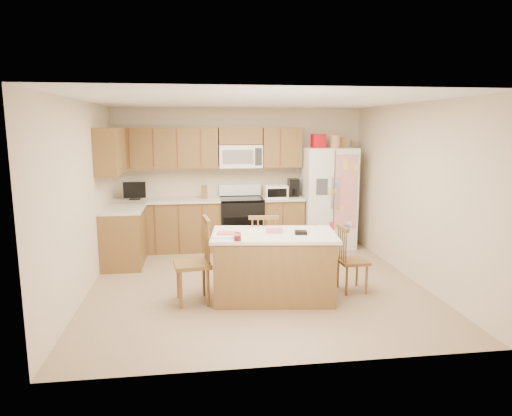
{
  "coord_description": "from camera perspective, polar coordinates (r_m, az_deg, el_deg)",
  "views": [
    {
      "loc": [
        -0.81,
        -6.05,
        2.16
      ],
      "look_at": [
        0.05,
        0.35,
        1.01
      ],
      "focal_mm": 32.0,
      "sensor_mm": 36.0,
      "label": 1
    }
  ],
  "objects": [
    {
      "name": "refrigerator",
      "position": [
        8.37,
        8.95,
        1.44
      ],
      "size": [
        0.9,
        0.79,
        2.04
      ],
      "color": "white",
      "rests_on": "ground"
    },
    {
      "name": "windsor_chair_left",
      "position": [
        5.73,
        -7.7,
        -6.81
      ],
      "size": [
        0.49,
        0.51,
        1.07
      ],
      "color": "olive",
      "rests_on": "ground"
    },
    {
      "name": "room_shell",
      "position": [
        6.15,
        -0.04,
        3.35
      ],
      "size": [
        4.6,
        4.6,
        2.52
      ],
      "color": "beige",
      "rests_on": "ground"
    },
    {
      "name": "windsor_chair_back",
      "position": [
        6.36,
        0.87,
        -5.35
      ],
      "size": [
        0.46,
        0.44,
        0.99
      ],
      "color": "olive",
      "rests_on": "ground"
    },
    {
      "name": "stove",
      "position": [
        8.2,
        -1.84,
        -1.79
      ],
      "size": [
        0.76,
        0.65,
        1.13
      ],
      "color": "black",
      "rests_on": "ground"
    },
    {
      "name": "cabinetry",
      "position": [
        7.94,
        -8.82,
        0.94
      ],
      "size": [
        3.36,
        1.56,
        2.15
      ],
      "color": "olive",
      "rests_on": "ground"
    },
    {
      "name": "ground",
      "position": [
        6.48,
        -0.04,
        -9.41
      ],
      "size": [
        4.5,
        4.5,
        0.0
      ],
      "primitive_type": "plane",
      "color": "#947058",
      "rests_on": "ground"
    },
    {
      "name": "windsor_chair_right",
      "position": [
        6.2,
        11.77,
        -6.43
      ],
      "size": [
        0.39,
        0.4,
        0.89
      ],
      "color": "olive",
      "rests_on": "ground"
    },
    {
      "name": "island",
      "position": [
        5.85,
        2.2,
        -7.16
      ],
      "size": [
        1.65,
        1.09,
        0.94
      ],
      "color": "olive",
      "rests_on": "ground"
    }
  ]
}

